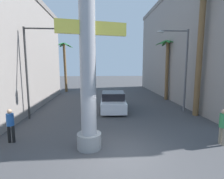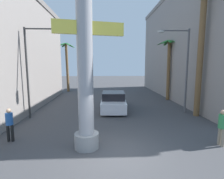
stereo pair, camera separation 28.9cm
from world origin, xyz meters
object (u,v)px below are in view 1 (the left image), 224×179
Objects in this scene: palm_tree_near_right at (201,41)px; pedestrian_curb_left at (10,123)px; street_lamp at (181,62)px; palm_tree_mid_right at (167,62)px; traffic_light_mast at (48,56)px; pedestrian_by_sign at (223,124)px; neon_sign_pole at (87,32)px; palm_tree_far_left at (65,61)px; car_lead at (113,101)px.

palm_tree_near_right is 5.55× the size of pedestrian_curb_left.
palm_tree_near_right is 13.06m from pedestrian_curb_left.
street_lamp is 12.39m from pedestrian_curb_left.
street_lamp is 1.00× the size of palm_tree_mid_right.
palm_tree_near_right reaches higher than traffic_light_mast.
street_lamp is at bearing 83.66° from pedestrian_by_sign.
neon_sign_pole is 7.56m from pedestrian_by_sign.
palm_tree_far_left is at bearing 133.09° from palm_tree_near_right.
street_lamp reaches higher than traffic_light_mast.
neon_sign_pole is at bearing -102.90° from car_lead.
pedestrian_by_sign is at bearing -97.73° from palm_tree_mid_right.
pedestrian_by_sign reaches higher than pedestrian_curb_left.
palm_tree_far_left is at bearing 121.09° from pedestrian_by_sign.
neon_sign_pole reaches higher than car_lead.
palm_tree_mid_right is at bearing 33.48° from car_lead.
street_lamp is 16.47m from palm_tree_far_left.
palm_tree_mid_right is 0.94× the size of palm_tree_far_left.
palm_tree_near_right reaches higher than palm_tree_mid_right.
street_lamp reaches higher than palm_tree_mid_right.
palm_tree_near_right is at bearing 73.34° from pedestrian_by_sign.
palm_tree_mid_right reaches higher than car_lead.
pedestrian_curb_left is at bearing 174.68° from pedestrian_by_sign.
traffic_light_mast is 13.03m from palm_tree_far_left.
palm_tree_far_left is (-11.46, 11.82, 0.34)m from street_lamp.
palm_tree_mid_right is 11.76m from pedestrian_by_sign.
palm_tree_near_right is at bearing -20.57° from car_lead.
pedestrian_curb_left is (-10.87, -5.11, -3.05)m from street_lamp.
neon_sign_pole is 1.62× the size of palm_tree_mid_right.
pedestrian_by_sign is (10.78, -17.88, -3.36)m from palm_tree_far_left.
street_lamp is 1.29× the size of car_lead.
car_lead is at bearing 159.43° from palm_tree_near_right.
palm_tree_far_left is at bearing 91.99° from pedestrian_curb_left.
palm_tree_far_left is at bearing 151.66° from palm_tree_mid_right.
street_lamp is 0.94× the size of palm_tree_far_left.
neon_sign_pole reaches higher than street_lamp.
palm_tree_mid_right is 3.78× the size of pedestrian_by_sign.
palm_tree_near_right reaches higher than street_lamp.
pedestrian_by_sign is at bearing -58.91° from palm_tree_far_left.
neon_sign_pole is 1.68× the size of traffic_light_mast.
palm_tree_mid_right is (0.85, 5.18, 0.09)m from street_lamp.
neon_sign_pole reaches higher than pedestrian_by_sign.
palm_tree_far_left reaches higher than pedestrian_by_sign.
traffic_light_mast is at bearing 179.41° from palm_tree_near_right.
palm_tree_near_right is (7.76, 4.72, 0.30)m from neon_sign_pole.
palm_tree_far_left reaches higher than car_lead.
palm_tree_mid_right is at bearing 41.29° from pedestrian_curb_left.
neon_sign_pole is 6.14× the size of pedestrian_by_sign.
car_lead is 2.95× the size of pedestrian_by_sign.
neon_sign_pole is at bearing -57.76° from traffic_light_mast.
pedestrian_by_sign is at bearing -27.73° from traffic_light_mast.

